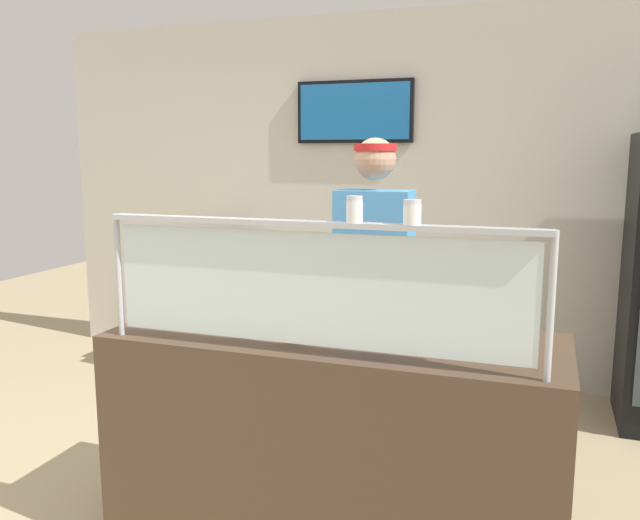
% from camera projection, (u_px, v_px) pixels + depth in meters
% --- Properties ---
extents(ground_plane, '(12.00, 12.00, 0.00)m').
position_uv_depth(ground_plane, '(372.00, 476.00, 3.40)').
color(ground_plane, tan).
rests_on(ground_plane, ground).
extents(shop_rear_unit, '(6.24, 0.13, 2.70)m').
position_uv_depth(shop_rear_unit, '(432.00, 198.00, 4.76)').
color(shop_rear_unit, beige).
rests_on(shop_rear_unit, ground).
extents(serving_counter, '(1.84, 0.69, 0.95)m').
position_uv_depth(serving_counter, '(334.00, 444.00, 2.72)').
color(serving_counter, '#4C3828').
rests_on(serving_counter, ground).
extents(sneeze_guard, '(1.67, 0.06, 0.50)m').
position_uv_depth(sneeze_guard, '(310.00, 273.00, 2.32)').
color(sneeze_guard, '#B2B5BC').
rests_on(sneeze_guard, serving_counter).
extents(pizza_tray, '(0.42, 0.42, 0.04)m').
position_uv_depth(pizza_tray, '(319.00, 326.00, 2.70)').
color(pizza_tray, '#9EA0A8').
rests_on(pizza_tray, serving_counter).
extents(pizza_server, '(0.10, 0.28, 0.01)m').
position_uv_depth(pizza_server, '(319.00, 323.00, 2.68)').
color(pizza_server, '#ADAFB7').
rests_on(pizza_server, pizza_tray).
extents(parmesan_shaker, '(0.06, 0.06, 0.09)m').
position_uv_depth(parmesan_shaker, '(355.00, 211.00, 2.23)').
color(parmesan_shaker, white).
rests_on(parmesan_shaker, sneeze_guard).
extents(pepper_flake_shaker, '(0.06, 0.06, 0.08)m').
position_uv_depth(pepper_flake_shaker, '(412.00, 214.00, 2.16)').
color(pepper_flake_shaker, white).
rests_on(pepper_flake_shaker, sneeze_guard).
extents(worker_figure, '(0.41, 0.50, 1.76)m').
position_uv_depth(worker_figure, '(374.00, 287.00, 3.31)').
color(worker_figure, '#23232D').
rests_on(worker_figure, ground).
extents(prep_shelf, '(0.70, 0.55, 0.85)m').
position_uv_depth(prep_shelf, '(203.00, 317.00, 5.00)').
color(prep_shelf, '#B7BABF').
rests_on(prep_shelf, ground).
extents(pizza_box_stack, '(0.46, 0.45, 0.22)m').
position_uv_depth(pizza_box_stack, '(202.00, 249.00, 4.91)').
color(pizza_box_stack, tan).
rests_on(pizza_box_stack, prep_shelf).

